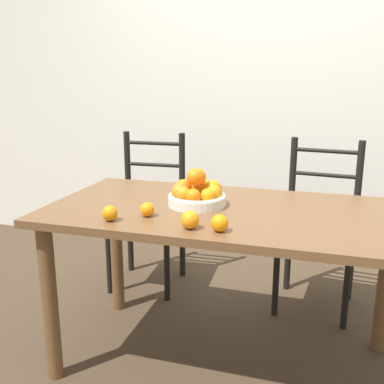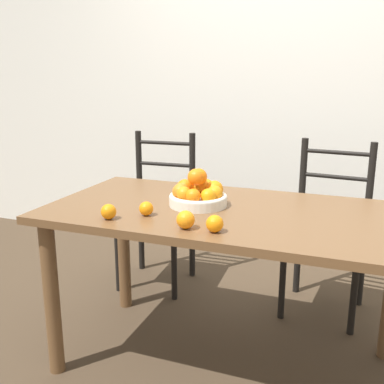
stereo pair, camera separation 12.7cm
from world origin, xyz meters
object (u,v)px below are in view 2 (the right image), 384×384
at_px(orange_loose_2, 215,224).
at_px(orange_loose_3, 109,212).
at_px(fruit_bowl, 198,193).
at_px(chair_left, 158,212).
at_px(orange_loose_1, 146,209).
at_px(orange_loose_0, 186,220).
at_px(chair_right, 328,231).

bearing_deg(orange_loose_2, orange_loose_3, -179.80).
xyz_separation_m(fruit_bowl, chair_left, (-0.53, 0.70, -0.35)).
distance_m(orange_loose_1, orange_loose_3, 0.16).
height_order(orange_loose_2, orange_loose_3, orange_loose_2).
xyz_separation_m(orange_loose_0, chair_left, (-0.60, 1.02, -0.33)).
height_order(fruit_bowl, orange_loose_0, fruit_bowl).
bearing_deg(orange_loose_2, orange_loose_0, -179.84).
height_order(orange_loose_1, orange_loose_3, orange_loose_3).
bearing_deg(fruit_bowl, orange_loose_0, -78.42).
distance_m(orange_loose_2, chair_right, 1.13).
xyz_separation_m(orange_loose_3, chair_right, (0.81, 1.02, -0.32)).
relative_size(chair_left, chair_right, 1.00).
bearing_deg(fruit_bowl, chair_right, 52.64).
distance_m(fruit_bowl, orange_loose_3, 0.42).
height_order(orange_loose_1, chair_left, chair_left).
xyz_separation_m(orange_loose_1, chair_right, (0.69, 0.92, -0.32)).
distance_m(fruit_bowl, chair_left, 0.95).
bearing_deg(orange_loose_3, fruit_bowl, 49.70).
height_order(fruit_bowl, orange_loose_1, fruit_bowl).
bearing_deg(fruit_bowl, orange_loose_2, -60.27).
bearing_deg(orange_loose_0, fruit_bowl, 101.58).
relative_size(orange_loose_1, chair_right, 0.06).
bearing_deg(chair_right, orange_loose_1, -121.00).
relative_size(orange_loose_0, orange_loose_3, 1.12).
relative_size(orange_loose_0, orange_loose_2, 1.07).
xyz_separation_m(orange_loose_1, orange_loose_3, (-0.12, -0.10, 0.00)).
bearing_deg(orange_loose_0, chair_right, 65.28).
relative_size(orange_loose_0, orange_loose_1, 1.19).
bearing_deg(orange_loose_2, chair_left, 124.92).
relative_size(orange_loose_0, chair_left, 0.07).
distance_m(orange_loose_0, orange_loose_2, 0.12).
xyz_separation_m(orange_loose_3, chair_left, (-0.26, 1.02, -0.32)).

